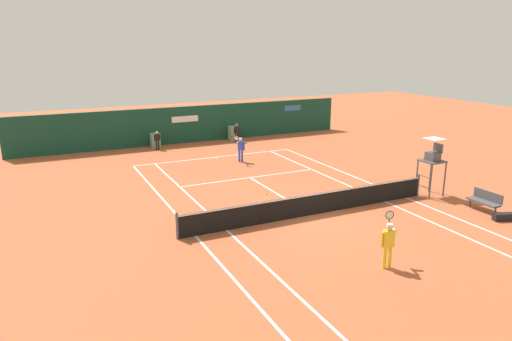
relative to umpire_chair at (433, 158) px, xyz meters
name	(u,v)px	position (x,y,z in m)	size (l,w,h in m)	color
ground_plane	(305,211)	(-6.60, 0.75, -1.84)	(80.00, 80.00, 0.01)	#B25633
tennis_net	(313,204)	(-6.60, 0.18, -1.33)	(12.10, 0.10, 1.07)	#4C4C51
sponsor_back_wall	(190,125)	(-6.58, 17.15, -0.54)	(25.00, 1.02, 2.69)	#144233
umpire_chair	(433,158)	(0.00, 0.00, 0.00)	(1.00, 1.00, 2.82)	#47474C
player_bench	(485,200)	(0.53, -2.68, -1.33)	(0.54, 1.45, 0.88)	#38383D
equipment_bag	(506,217)	(0.37, -3.91, -1.68)	(1.05, 0.60, 0.32)	black
player_on_baseline	(241,148)	(-5.64, 10.02, -0.92)	(0.80, 0.60, 1.76)	blue
player_near_side	(388,241)	(-7.04, -5.06, -0.90)	(0.77, 0.64, 1.80)	yellow
ball_kid_centre_post	(237,132)	(-3.43, 15.71, -1.05)	(0.46, 0.19, 1.38)	black
ball_kid_left_post	(157,139)	(-9.44, 15.71, -1.10)	(0.43, 0.19, 1.30)	black
tennis_ball_near_service_line	(267,194)	(-7.11, 3.54, -1.81)	(0.07, 0.07, 0.07)	#CCE033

